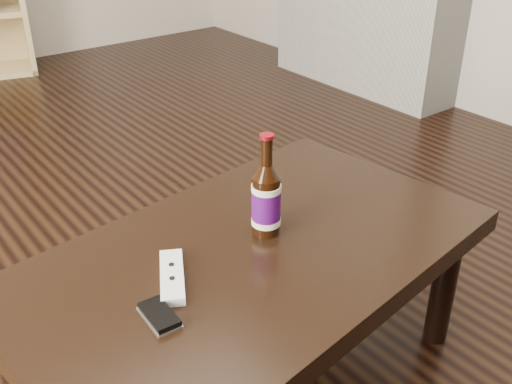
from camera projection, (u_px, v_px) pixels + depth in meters
floor at (72, 373)px, 1.61m from camera, size 5.00×6.00×0.01m
coffee_table at (252, 268)px, 1.40m from camera, size 1.20×0.80×0.42m
beer_bottle at (266, 200)px, 1.39m from camera, size 0.08×0.08×0.25m
phone at (159, 316)px, 1.16m from camera, size 0.06×0.10×0.02m
remote at (172, 277)px, 1.26m from camera, size 0.13×0.18×0.02m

